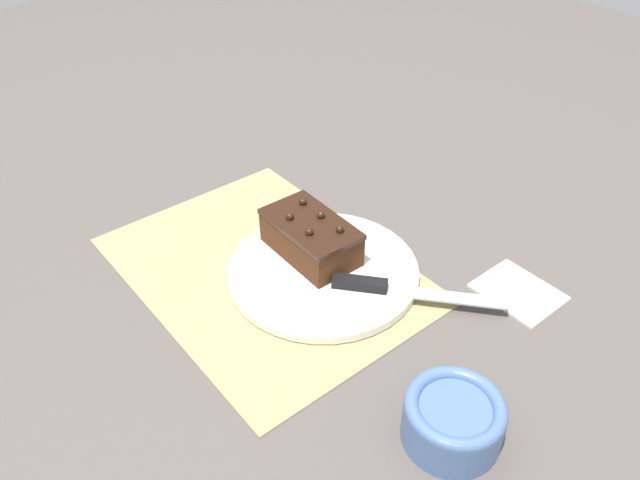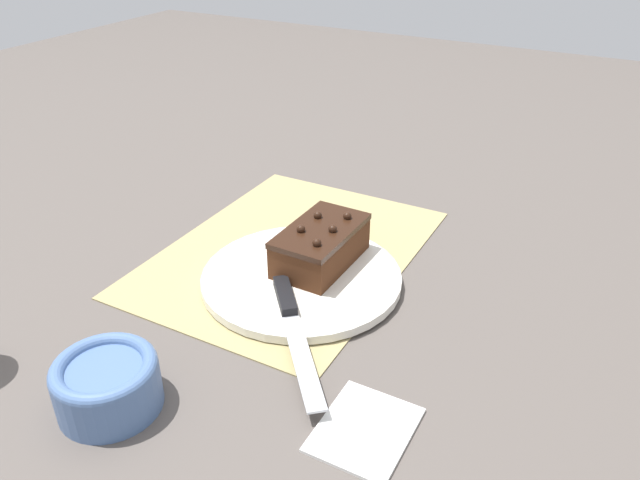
{
  "view_description": "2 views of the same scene",
  "coord_description": "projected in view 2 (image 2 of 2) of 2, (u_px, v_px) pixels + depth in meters",
  "views": [
    {
      "loc": [
        0.59,
        -0.38,
        0.6
      ],
      "look_at": [
        0.06,
        0.05,
        0.07
      ],
      "focal_mm": 35.0,
      "sensor_mm": 36.0,
      "label": 1
    },
    {
      "loc": [
        0.68,
        0.42,
        0.48
      ],
      "look_at": [
        0.03,
        0.07,
        0.06
      ],
      "focal_mm": 35.0,
      "sensor_mm": 36.0,
      "label": 2
    }
  ],
  "objects": [
    {
      "name": "folded_napkin",
      "position": [
        365.0,
        428.0,
        0.63
      ],
      "size": [
        0.11,
        0.09,
        0.01
      ],
      "primitive_type": "cube",
      "color": "white",
      "rests_on": "ground_plane"
    },
    {
      "name": "chocolate_cake",
      "position": [
        321.0,
        245.0,
        0.87
      ],
      "size": [
        0.15,
        0.09,
        0.07
      ],
      "rotation": [
        0.0,
        0.0,
        -0.02
      ],
      "color": "#472614",
      "rests_on": "cake_plate"
    },
    {
      "name": "serving_knife",
      "position": [
        290.0,
        316.0,
        0.77
      ],
      "size": [
        0.19,
        0.17,
        0.01
      ],
      "rotation": [
        0.0,
        0.0,
        5.42
      ],
      "color": "black",
      "rests_on": "cake_plate"
    },
    {
      "name": "placemat_woven",
      "position": [
        290.0,
        251.0,
        0.94
      ],
      "size": [
        0.46,
        0.34,
        0.0
      ],
      "primitive_type": "cube",
      "color": "tan",
      "rests_on": "ground_plane"
    },
    {
      "name": "small_bowl",
      "position": [
        107.0,
        383.0,
        0.65
      ],
      "size": [
        0.11,
        0.11,
        0.06
      ],
      "color": "#4C6B9E",
      "rests_on": "ground_plane"
    },
    {
      "name": "cake_plate",
      "position": [
        302.0,
        278.0,
        0.86
      ],
      "size": [
        0.27,
        0.27,
        0.01
      ],
      "color": "white",
      "rests_on": "placemat_woven"
    },
    {
      "name": "ground_plane",
      "position": [
        290.0,
        252.0,
        0.94
      ],
      "size": [
        3.0,
        3.0,
        0.0
      ],
      "primitive_type": "plane",
      "color": "#544C47"
    }
  ]
}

